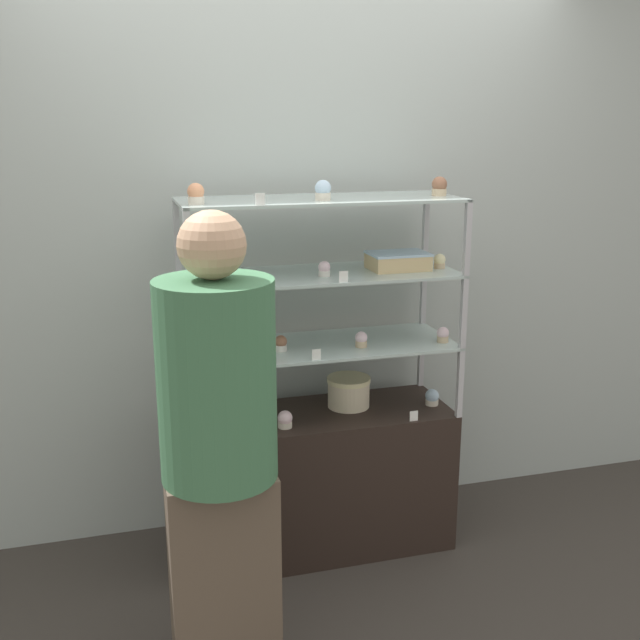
% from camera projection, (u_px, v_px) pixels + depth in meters
% --- Properties ---
extents(ground_plane, '(20.00, 20.00, 0.00)m').
position_uv_depth(ground_plane, '(320.00, 543.00, 3.42)').
color(ground_plane, '#38332D').
extents(back_wall, '(8.00, 0.05, 2.60)m').
position_uv_depth(back_wall, '(298.00, 249.00, 3.42)').
color(back_wall, '#A8B2AD').
rests_on(back_wall, ground_plane).
extents(display_base, '(1.14, 0.44, 0.64)m').
position_uv_depth(display_base, '(320.00, 479.00, 3.33)').
color(display_base, black).
rests_on(display_base, ground_plane).
extents(display_riser_lower, '(1.14, 0.44, 0.31)m').
position_uv_depth(display_riser_lower, '(320.00, 349.00, 3.18)').
color(display_riser_lower, '#B7B7BC').
rests_on(display_riser_lower, display_base).
extents(display_riser_middle, '(1.14, 0.44, 0.31)m').
position_uv_depth(display_riser_middle, '(320.00, 278.00, 3.10)').
color(display_riser_middle, '#B7B7BC').
rests_on(display_riser_middle, display_riser_lower).
extents(display_riser_upper, '(1.14, 0.44, 0.31)m').
position_uv_depth(display_riser_upper, '(320.00, 203.00, 3.02)').
color(display_riser_upper, '#B7B7BC').
rests_on(display_riser_upper, display_riser_middle).
extents(layer_cake_centerpiece, '(0.19, 0.19, 0.14)m').
position_uv_depth(layer_cake_centerpiece, '(349.00, 392.00, 3.31)').
color(layer_cake_centerpiece, beige).
rests_on(layer_cake_centerpiece, display_base).
extents(sheet_cake_frosted, '(0.25, 0.18, 0.07)m').
position_uv_depth(sheet_cake_frosted, '(398.00, 261.00, 3.17)').
color(sheet_cake_frosted, '#DBBC84').
rests_on(sheet_cake_frosted, display_riser_middle).
extents(cupcake_0, '(0.06, 0.06, 0.07)m').
position_uv_depth(cupcake_0, '(208.00, 427.00, 3.01)').
color(cupcake_0, beige).
rests_on(cupcake_0, display_base).
extents(cupcake_1, '(0.06, 0.06, 0.07)m').
position_uv_depth(cupcake_1, '(285.00, 420.00, 3.09)').
color(cupcake_1, beige).
rests_on(cupcake_1, display_base).
extents(cupcake_2, '(0.06, 0.06, 0.07)m').
position_uv_depth(cupcake_2, '(432.00, 397.00, 3.34)').
color(cupcake_2, beige).
rests_on(cupcake_2, display_base).
extents(price_tag_0, '(0.04, 0.00, 0.04)m').
position_uv_depth(price_tag_0, '(414.00, 416.00, 3.16)').
color(price_tag_0, white).
rests_on(price_tag_0, display_base).
extents(cupcake_3, '(0.05, 0.05, 0.07)m').
position_uv_depth(cupcake_3, '(196.00, 350.00, 3.00)').
color(cupcake_3, white).
rests_on(cupcake_3, display_riser_lower).
extents(cupcake_4, '(0.05, 0.05, 0.07)m').
position_uv_depth(cupcake_4, '(281.00, 343.00, 3.08)').
color(cupcake_4, white).
rests_on(cupcake_4, display_riser_lower).
extents(cupcake_5, '(0.05, 0.05, 0.07)m').
position_uv_depth(cupcake_5, '(361.00, 340.00, 3.13)').
color(cupcake_5, '#CCB28C').
rests_on(cupcake_5, display_riser_lower).
extents(cupcake_6, '(0.05, 0.05, 0.07)m').
position_uv_depth(cupcake_6, '(443.00, 335.00, 3.21)').
color(cupcake_6, '#CCB28C').
rests_on(cupcake_6, display_riser_lower).
extents(price_tag_1, '(0.04, 0.00, 0.04)m').
position_uv_depth(price_tag_1, '(316.00, 355.00, 2.96)').
color(price_tag_1, white).
rests_on(price_tag_1, display_riser_lower).
extents(cupcake_7, '(0.05, 0.05, 0.06)m').
position_uv_depth(cupcake_7, '(199.00, 276.00, 2.89)').
color(cupcake_7, '#CCB28C').
rests_on(cupcake_7, display_riser_middle).
extents(cupcake_8, '(0.05, 0.05, 0.06)m').
position_uv_depth(cupcake_8, '(325.00, 269.00, 3.03)').
color(cupcake_8, white).
rests_on(cupcake_8, display_riser_middle).
extents(cupcake_9, '(0.05, 0.05, 0.06)m').
position_uv_depth(cupcake_9, '(440.00, 261.00, 3.19)').
color(cupcake_9, '#CCB28C').
rests_on(cupcake_9, display_riser_middle).
extents(price_tag_2, '(0.04, 0.00, 0.04)m').
position_uv_depth(price_tag_2, '(344.00, 277.00, 2.92)').
color(price_tag_2, white).
rests_on(price_tag_2, display_riser_middle).
extents(cupcake_10, '(0.06, 0.06, 0.08)m').
position_uv_depth(cupcake_10, '(196.00, 194.00, 2.78)').
color(cupcake_10, beige).
rests_on(cupcake_10, display_riser_upper).
extents(cupcake_11, '(0.06, 0.06, 0.08)m').
position_uv_depth(cupcake_11, '(323.00, 191.00, 2.92)').
color(cupcake_11, beige).
rests_on(cupcake_11, display_riser_upper).
extents(cupcake_12, '(0.06, 0.06, 0.08)m').
position_uv_depth(cupcake_12, '(439.00, 187.00, 3.11)').
color(cupcake_12, '#CCB28C').
rests_on(cupcake_12, display_riser_upper).
extents(price_tag_3, '(0.04, 0.00, 0.04)m').
position_uv_depth(price_tag_3, '(260.00, 199.00, 2.75)').
color(price_tag_3, white).
rests_on(price_tag_3, display_riser_upper).
extents(customer_figure, '(0.38, 0.38, 1.61)m').
position_uv_depth(customer_figure, '(219.00, 443.00, 2.40)').
color(customer_figure, brown).
rests_on(customer_figure, ground_plane).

